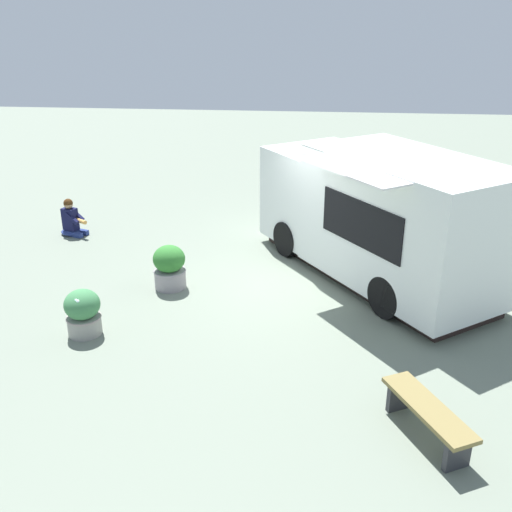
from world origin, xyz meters
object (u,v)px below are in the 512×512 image
Objects in this scene: food_truck at (378,218)px; plaza_bench at (428,414)px; person_customer at (72,221)px; planter_flowering_far at (83,312)px; planter_flowering_side at (170,267)px.

food_truck reaches higher than plaza_bench.
food_truck is at bearing 76.38° from person_customer.
planter_flowering_far reaches higher than plaza_bench.
plaza_bench is (4.74, 0.24, -0.88)m from food_truck.
planter_flowering_side reaches higher than plaza_bench.
person_customer is (-1.65, -6.79, -0.89)m from food_truck.
planter_flowering_side is 0.57× the size of plaza_bench.
food_truck is 5.63m from planter_flowering_far.
person_customer is 3.86m from planter_flowering_side.
food_truck is 4.06m from planter_flowering_side.
food_truck is at bearing -177.10° from plaza_bench.
planter_flowering_far is (4.36, 1.92, 0.06)m from person_customer.
planter_flowering_far is 2.08m from planter_flowering_side.
person_customer reaches higher than plaza_bench.
planter_flowering_side is at bearing -133.10° from plaza_bench.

